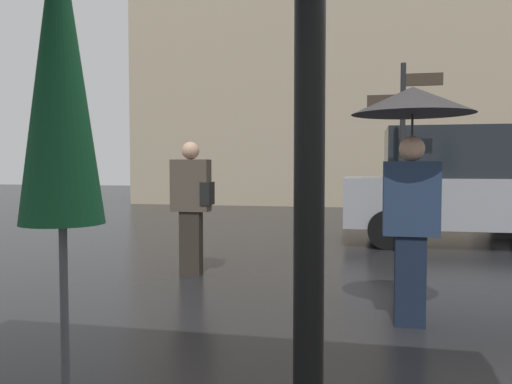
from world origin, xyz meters
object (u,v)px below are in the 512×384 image
object	(u,v)px
street_signpost	(403,140)
parked_car_right	(460,186)
pedestrian_with_umbrella	(412,137)
pedestrian_with_bag	(192,200)
folded_patio_umbrella_far	(60,95)

from	to	relation	value
street_signpost	parked_car_right	bearing A→B (deg)	53.48
pedestrian_with_umbrella	parked_car_right	world-z (taller)	pedestrian_with_umbrella
parked_car_right	street_signpost	world-z (taller)	street_signpost
street_signpost	pedestrian_with_umbrella	bearing A→B (deg)	-92.81
pedestrian_with_bag	street_signpost	xyz separation A→B (m)	(2.64, 1.90, 0.81)
pedestrian_with_bag	parked_car_right	size ratio (longest dim) A/B	0.41
folded_patio_umbrella_far	parked_car_right	xyz separation A→B (m)	(2.92, 7.42, -0.67)
street_signpost	pedestrian_with_bag	bearing A→B (deg)	-144.31
folded_patio_umbrella_far	pedestrian_with_bag	bearing A→B (deg)	101.02
folded_patio_umbrella_far	pedestrian_with_umbrella	xyz separation A→B (m)	(1.68, 2.49, -0.06)
parked_car_right	street_signpost	xyz separation A→B (m)	(-1.07, -1.45, 0.74)
parked_car_right	pedestrian_with_umbrella	bearing A→B (deg)	-95.22
folded_patio_umbrella_far	parked_car_right	bearing A→B (deg)	68.52
pedestrian_with_bag	street_signpost	distance (m)	3.35
pedestrian_with_bag	street_signpost	size ratio (longest dim) A/B	0.58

